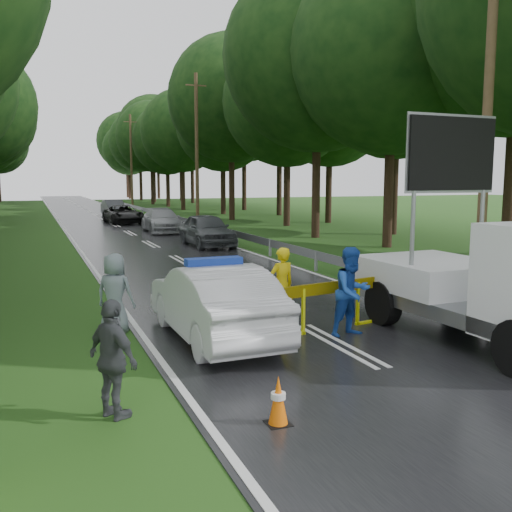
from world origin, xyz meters
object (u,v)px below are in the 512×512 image
work_truck (498,283)px  barrier (332,294)px  queue_car_third (123,214)px  police_sedan (214,303)px  civilian (352,292)px  queue_car_first (207,230)px  queue_car_second (162,221)px  officer (282,285)px  queue_car_fourth (114,208)px

work_truck → barrier: size_ratio=2.25×
barrier → queue_car_third: size_ratio=0.53×
barrier → queue_car_third: 30.67m
police_sedan → queue_car_third: size_ratio=0.97×
police_sedan → civilian: size_ratio=2.49×
work_truck → queue_car_first: work_truck is taller
queue_car_second → barrier: bearing=-92.4°
civilian → queue_car_second: size_ratio=0.38×
queue_car_second → queue_car_third: 7.67m
officer → civilian: 1.74m
queue_car_fourth → police_sedan: bearing=-98.3°
civilian → queue_car_third: bearing=78.5°
barrier → queue_car_fourth: (0.85, 38.73, -0.08)m
police_sedan → barrier: police_sedan is taller
queue_car_fourth → work_truck: bearing=-91.1°
queue_car_first → queue_car_third: queue_car_first is taller
queue_car_third → queue_car_fourth: size_ratio=1.10×
barrier → officer: (-0.68, 1.00, 0.05)m
work_truck → queue_car_fourth: work_truck is taller
work_truck → queue_car_third: (-2.00, 32.72, -0.55)m
queue_car_first → queue_car_fourth: (-1.10, 23.35, -0.06)m
civilian → queue_car_fourth: civilian is taller
work_truck → police_sedan: bearing=152.9°
barrier → queue_car_third: (0.41, 30.67, -0.14)m
officer → queue_car_third: size_ratio=0.36×
work_truck → barrier: work_truck is taller
barrier → queue_car_fourth: 38.74m
work_truck → queue_car_second: (-0.89, 25.14, -0.50)m
civilian → queue_car_first: bearing=72.5°
queue_car_third → queue_car_second: bearing=-85.9°
police_sedan → officer: size_ratio=2.69×
police_sedan → queue_car_third: 30.53m
officer → civilian: bearing=110.5°
work_truck → officer: work_truck is taller
barrier → civilian: size_ratio=1.37×
barrier → queue_car_first: size_ratio=0.55×
civilian → queue_car_fourth: 39.23m
queue_car_third → civilian: bearing=-94.7°
police_sedan → barrier: bearing=172.4°
officer → queue_car_second: (2.21, 22.08, -0.14)m
barrier → queue_car_fourth: queue_car_fourth is taller
officer → queue_car_third: (1.09, 29.67, -0.19)m
police_sedan → queue_car_fourth: 38.59m
work_truck → queue_car_third: 32.79m
officer → queue_car_fourth: officer is taller
queue_car_second → queue_car_fourth: bearing=93.8°
police_sedan → work_truck: bearing=153.3°
work_truck → queue_car_second: size_ratio=1.17×
police_sedan → queue_car_fourth: bearing=-96.0°
officer → queue_car_fourth: bearing=-102.0°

